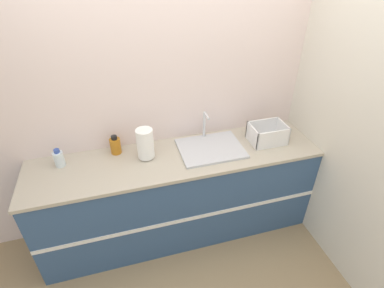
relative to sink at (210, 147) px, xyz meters
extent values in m
plane|color=#937A56|center=(-0.30, -0.32, -0.91)|extent=(12.00, 12.00, 0.00)
cube|color=silver|center=(-0.30, 0.30, 0.39)|extent=(4.84, 0.06, 2.60)
cube|color=beige|center=(0.95, -0.02, 0.39)|extent=(0.06, 2.58, 2.60)
cube|color=#33517A|center=(-0.30, -0.02, -0.48)|extent=(2.44, 0.58, 0.86)
cube|color=white|center=(-0.30, -0.31, -0.48)|extent=(2.44, 0.01, 0.04)
cube|color=#B2A893|center=(-0.30, -0.02, -0.03)|extent=(2.46, 0.61, 0.03)
cube|color=silver|center=(0.00, -0.01, -0.01)|extent=(0.54, 0.42, 0.02)
cylinder|color=silver|center=(0.00, 0.19, 0.12)|extent=(0.02, 0.02, 0.24)
cylinder|color=silver|center=(0.00, 0.13, 0.24)|extent=(0.02, 0.12, 0.02)
cylinder|color=#4C4C51|center=(-0.55, 0.03, -0.01)|extent=(0.10, 0.10, 0.01)
cylinder|color=white|center=(-0.55, 0.03, 0.12)|extent=(0.14, 0.14, 0.26)
cube|color=white|center=(0.52, -0.02, -0.01)|extent=(0.31, 0.23, 0.01)
cube|color=white|center=(0.52, -0.13, 0.07)|extent=(0.31, 0.01, 0.15)
cube|color=white|center=(0.52, 0.09, 0.07)|extent=(0.31, 0.01, 0.15)
cube|color=white|center=(0.38, -0.02, 0.07)|extent=(0.01, 0.23, 0.15)
cube|color=white|center=(0.67, -0.02, 0.07)|extent=(0.01, 0.23, 0.15)
cylinder|color=silver|center=(-1.23, 0.11, 0.05)|extent=(0.08, 0.08, 0.13)
cylinder|color=#334C9E|center=(-1.23, 0.11, 0.13)|extent=(0.04, 0.04, 0.03)
cylinder|color=#B26B19|center=(-0.79, 0.17, 0.05)|extent=(0.09, 0.09, 0.14)
cylinder|color=black|center=(-0.79, 0.17, 0.13)|extent=(0.05, 0.05, 0.03)
camera|label=1|loc=(-0.74, -2.01, 1.47)|focal=28.00mm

